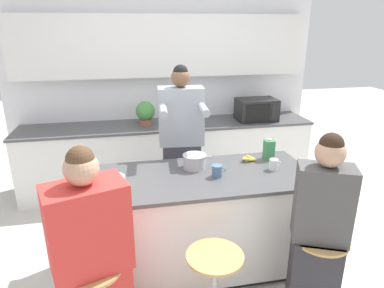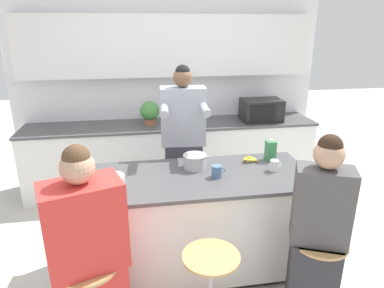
# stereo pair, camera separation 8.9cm
# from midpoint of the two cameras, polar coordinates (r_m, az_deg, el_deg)

# --- Properties ---
(ground_plane) EXTENTS (16.00, 16.00, 0.00)m
(ground_plane) POSITION_cam_midpoint_polar(r_m,az_deg,el_deg) (3.31, -0.52, -19.61)
(ground_plane) COLOR beige
(wall_back) EXTENTS (3.98, 0.22, 2.70)m
(wall_back) POSITION_cam_midpoint_polar(r_m,az_deg,el_deg) (4.53, -5.31, 12.43)
(wall_back) COLOR white
(wall_back) RESTS_ON ground_plane
(back_counter) EXTENTS (3.69, 0.63, 0.89)m
(back_counter) POSITION_cam_midpoint_polar(r_m,az_deg,el_deg) (4.50, -4.46, -2.04)
(back_counter) COLOR white
(back_counter) RESTS_ON ground_plane
(kitchen_island) EXTENTS (1.99, 0.81, 0.90)m
(kitchen_island) POSITION_cam_midpoint_polar(r_m,az_deg,el_deg) (3.05, -0.55, -12.94)
(kitchen_island) COLOR black
(kitchen_island) RESTS_ON ground_plane
(bar_stool_center) EXTENTS (0.39, 0.39, 0.63)m
(bar_stool_center) POSITION_cam_midpoint_polar(r_m,az_deg,el_deg) (2.56, 2.60, -22.91)
(bar_stool_center) COLOR tan
(bar_stool_center) RESTS_ON ground_plane
(bar_stool_rightmost) EXTENTS (0.39, 0.39, 0.63)m
(bar_stool_rightmost) POSITION_cam_midpoint_polar(r_m,az_deg,el_deg) (2.84, 19.19, -19.27)
(bar_stool_rightmost) COLOR tan
(bar_stool_rightmost) RESTS_ON ground_plane
(person_cooking) EXTENTS (0.47, 0.56, 1.73)m
(person_cooking) POSITION_cam_midpoint_polar(r_m,az_deg,el_deg) (3.44, -2.51, -1.58)
(person_cooking) COLOR #383842
(person_cooking) RESTS_ON ground_plane
(person_wrapped_blanket) EXTENTS (0.54, 0.42, 1.44)m
(person_wrapped_blanket) POSITION_cam_midpoint_polar(r_m,az_deg,el_deg) (2.36, -17.44, -18.03)
(person_wrapped_blanket) COLOR red
(person_wrapped_blanket) RESTS_ON ground_plane
(person_seated_near) EXTENTS (0.43, 0.38, 1.42)m
(person_seated_near) POSITION_cam_midpoint_polar(r_m,az_deg,el_deg) (2.67, 19.42, -14.13)
(person_seated_near) COLOR #333338
(person_seated_near) RESTS_ON ground_plane
(cooking_pot) EXTENTS (0.29, 0.20, 0.12)m
(cooking_pot) POSITION_cam_midpoint_polar(r_m,az_deg,el_deg) (2.96, -0.45, -2.91)
(cooking_pot) COLOR #B7BABC
(cooking_pot) RESTS_ON kitchen_island
(fruit_bowl) EXTENTS (0.19, 0.19, 0.07)m
(fruit_bowl) POSITION_cam_midpoint_polar(r_m,az_deg,el_deg) (2.74, -14.01, -6.02)
(fruit_bowl) COLOR silver
(fruit_bowl) RESTS_ON kitchen_island
(coffee_cup_near) EXTENTS (0.12, 0.08, 0.10)m
(coffee_cup_near) POSITION_cam_midpoint_polar(r_m,az_deg,el_deg) (2.80, 3.29, -4.52)
(coffee_cup_near) COLOR #4C7099
(coffee_cup_near) RESTS_ON kitchen_island
(coffee_cup_far) EXTENTS (0.11, 0.08, 0.10)m
(coffee_cup_far) POSITION_cam_midpoint_polar(r_m,az_deg,el_deg) (3.00, 12.63, -3.35)
(coffee_cup_far) COLOR white
(coffee_cup_far) RESTS_ON kitchen_island
(banana_bunch) EXTENTS (0.16, 0.12, 0.05)m
(banana_bunch) POSITION_cam_midpoint_polar(r_m,az_deg,el_deg) (3.15, 8.55, -2.42)
(banana_bunch) COLOR yellow
(banana_bunch) RESTS_ON kitchen_island
(juice_carton) EXTENTS (0.08, 0.08, 0.20)m
(juice_carton) POSITION_cam_midpoint_polar(r_m,az_deg,el_deg) (3.22, 11.91, -0.91)
(juice_carton) COLOR #38844C
(juice_carton) RESTS_ON kitchen_island
(microwave) EXTENTS (0.51, 0.35, 0.28)m
(microwave) POSITION_cam_midpoint_polar(r_m,az_deg,el_deg) (4.56, 10.15, 5.69)
(microwave) COLOR black
(microwave) RESTS_ON back_counter
(potted_plant) EXTENTS (0.24, 0.24, 0.30)m
(potted_plant) POSITION_cam_midpoint_polar(r_m,az_deg,el_deg) (4.30, -8.35, 5.24)
(potted_plant) COLOR #93563D
(potted_plant) RESTS_ON back_counter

